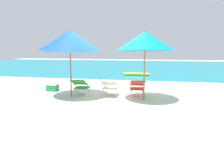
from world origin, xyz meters
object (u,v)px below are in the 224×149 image
(lounge_chair_left, at_px, (81,85))
(lounge_chair_center, at_px, (109,85))
(beach_umbrella_left, at_px, (70,40))
(cooler_box, at_px, (53,87))
(swim_buoy, at_px, (137,74))
(lounge_chair_right, at_px, (137,86))
(beach_umbrella_right, at_px, (145,41))

(lounge_chair_left, height_order, lounge_chair_center, same)
(lounge_chair_center, relative_size, beach_umbrella_left, 0.31)
(cooler_box, bearing_deg, lounge_chair_center, -9.71)
(swim_buoy, bearing_deg, lounge_chair_left, -105.50)
(swim_buoy, bearing_deg, beach_umbrella_left, -107.41)
(lounge_chair_center, distance_m, cooler_box, 2.57)
(cooler_box, bearing_deg, lounge_chair_left, -22.14)
(lounge_chair_right, relative_size, beach_umbrella_left, 0.32)
(lounge_chair_center, relative_size, beach_umbrella_right, 0.37)
(lounge_chair_left, distance_m, beach_umbrella_left, 1.71)
(beach_umbrella_left, bearing_deg, swim_buoy, 72.59)
(lounge_chair_left, distance_m, lounge_chair_center, 1.09)
(lounge_chair_right, bearing_deg, swim_buoy, 94.08)
(lounge_chair_left, relative_size, beach_umbrella_right, 0.37)
(lounge_chair_left, bearing_deg, swim_buoy, 74.50)
(lounge_chair_right, bearing_deg, lounge_chair_center, -179.10)
(lounge_chair_left, xyz_separation_m, cooler_box, (-1.45, 0.59, -0.24))
(swim_buoy, relative_size, lounge_chair_right, 1.71)
(swim_buoy, xyz_separation_m, lounge_chair_center, (-0.61, -5.93, 0.31))
(lounge_chair_right, xyz_separation_m, beach_umbrella_right, (0.25, -0.41, 1.62))
(lounge_chair_right, distance_m, cooler_box, 3.59)
(lounge_chair_center, bearing_deg, beach_umbrella_right, -16.88)
(lounge_chair_right, bearing_deg, cooler_box, 173.35)
(swim_buoy, relative_size, beach_umbrella_left, 0.55)
(beach_umbrella_left, bearing_deg, cooler_box, 145.00)
(swim_buoy, height_order, cooler_box, cooler_box)
(swim_buoy, relative_size, lounge_chair_center, 1.80)
(lounge_chair_right, height_order, beach_umbrella_right, beach_umbrella_right)
(swim_buoy, bearing_deg, lounge_chair_right, -85.92)
(lounge_chair_left, relative_size, lounge_chair_center, 1.00)
(swim_buoy, bearing_deg, lounge_chair_center, -95.91)
(lounge_chair_left, distance_m, beach_umbrella_right, 2.88)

